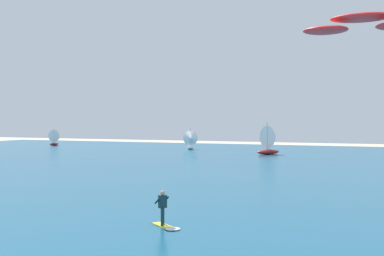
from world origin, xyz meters
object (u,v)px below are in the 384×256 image
kitesurfer (165,214)px  sailboat_mid_left (55,137)px  kite (362,24)px  sailboat_leading (191,140)px  sailboat_trailing (271,140)px

kitesurfer → sailboat_mid_left: (-52.81, 56.79, 1.00)m
kite → sailboat_leading: (-30.91, 50.00, -8.09)m
kite → sailboat_leading: 59.34m
kite → sailboat_leading: size_ratio=1.60×
sailboat_leading → sailboat_trailing: bearing=-22.6°
kite → sailboat_mid_left: size_ratio=1.66×
kitesurfer → sailboat_trailing: size_ratio=0.41×
kitesurfer → sailboat_leading: sailboat_leading is taller
sailboat_leading → kite: bearing=-58.3°
sailboat_leading → sailboat_mid_left: (-30.19, 1.54, -0.05)m
kitesurfer → sailboat_leading: (-22.62, 55.25, 1.05)m
kitesurfer → sailboat_mid_left: sailboat_mid_left is taller
kitesurfer → sailboat_mid_left: bearing=132.9°
sailboat_trailing → sailboat_mid_left: (-45.86, 8.07, -0.56)m
sailboat_trailing → sailboat_leading: 16.98m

